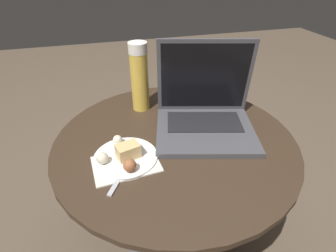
% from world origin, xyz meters
% --- Properties ---
extents(ground_plane, '(6.00, 6.00, 0.00)m').
position_xyz_m(ground_plane, '(0.00, 0.00, 0.00)').
color(ground_plane, brown).
extents(table, '(0.76, 0.76, 0.52)m').
position_xyz_m(table, '(0.00, 0.00, 0.40)').
color(table, '#515156').
rests_on(table, ground_plane).
extents(napkin, '(0.19, 0.14, 0.00)m').
position_xyz_m(napkin, '(-0.17, -0.08, 0.52)').
color(napkin, silver).
rests_on(napkin, table).
extents(laptop, '(0.37, 0.33, 0.27)m').
position_xyz_m(laptop, '(0.11, 0.04, 0.58)').
color(laptop, '#47474C').
rests_on(laptop, table).
extents(beer_glass, '(0.06, 0.06, 0.25)m').
position_xyz_m(beer_glass, '(-0.07, 0.22, 0.64)').
color(beer_glass, gold).
rests_on(beer_glass, table).
extents(snack_plate, '(0.18, 0.18, 0.05)m').
position_xyz_m(snack_plate, '(-0.17, -0.06, 0.54)').
color(snack_plate, white).
rests_on(snack_plate, table).
extents(fork, '(0.10, 0.15, 0.00)m').
position_xyz_m(fork, '(-0.17, -0.10, 0.52)').
color(fork, '#B2B2B7').
rests_on(fork, table).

